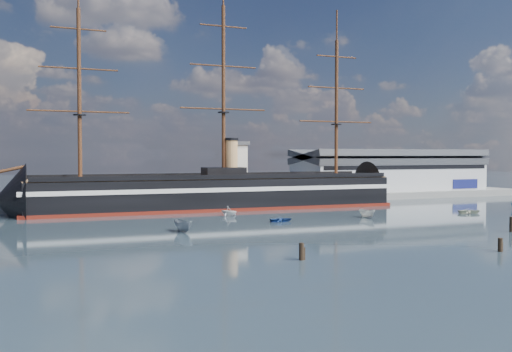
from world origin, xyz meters
name	(u,v)px	position (x,y,z in m)	size (l,w,h in m)	color
ground	(279,216)	(0.00, 40.00, 0.00)	(600.00, 600.00, 0.00)	#212E38
quay	(257,202)	(10.00, 76.00, 0.00)	(180.00, 18.00, 2.00)	slate
warehouse	(390,171)	(58.00, 80.00, 7.98)	(63.00, 21.00, 11.60)	#B7BABC
quay_tower	(238,168)	(3.00, 73.00, 9.75)	(5.00, 5.00, 15.00)	silver
warship	(209,193)	(-9.55, 60.00, 4.04)	(113.11, 18.90, 53.94)	black
motorboat_a	(183,232)	(-26.44, 22.67, 0.00)	(6.62, 2.43, 2.65)	gray
motorboat_b	(281,222)	(-4.39, 29.70, 0.00)	(2.84, 1.14, 1.33)	navy
motorboat_c	(367,218)	(15.52, 29.20, 0.00)	(5.53, 2.03, 2.21)	silver
motorboat_d	(229,216)	(-10.35, 43.92, 0.00)	(6.60, 2.86, 2.42)	silver
motorboat_e	(470,213)	(42.03, 27.64, 0.00)	(3.20, 1.28, 1.50)	beige
piling_near_left	(301,260)	(-19.73, -8.69, 0.00)	(0.64, 0.64, 2.90)	black
piling_near_mid	(500,252)	(8.49, -13.61, 0.00)	(0.64, 0.64, 2.59)	black
piling_near_right	(511,232)	(25.92, 0.78, 0.00)	(0.64, 0.64, 3.32)	black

